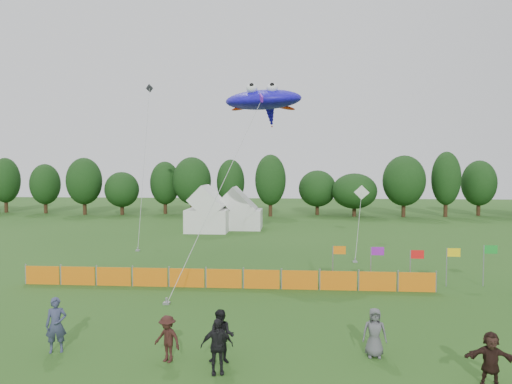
# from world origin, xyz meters

# --- Properties ---
(ground) EXTENTS (160.00, 160.00, 0.00)m
(ground) POSITION_xyz_m (0.00, 0.00, 0.00)
(ground) COLOR #234C16
(ground) RESTS_ON ground
(treeline) EXTENTS (104.57, 8.78, 8.36)m
(treeline) POSITION_xyz_m (1.61, 44.93, 4.18)
(treeline) COLOR #382314
(treeline) RESTS_ON ground
(tent_left) EXTENTS (4.19, 4.19, 3.70)m
(tent_left) POSITION_xyz_m (-6.58, 29.18, 1.87)
(tent_left) COLOR white
(tent_left) RESTS_ON ground
(tent_right) EXTENTS (4.71, 3.77, 3.33)m
(tent_right) POSITION_xyz_m (-3.67, 31.39, 1.68)
(tent_right) COLOR silver
(tent_right) RESTS_ON ground
(barrier_fence) EXTENTS (21.90, 0.06, 1.00)m
(barrier_fence) POSITION_xyz_m (-1.85, 7.87, 0.50)
(barrier_fence) COLOR orange
(barrier_fence) RESTS_ON ground
(flag_row) EXTENTS (8.73, 0.78, 2.22)m
(flag_row) POSITION_xyz_m (8.19, 9.08, 1.42)
(flag_row) COLOR gray
(flag_row) RESTS_ON ground
(spectator_a) EXTENTS (0.80, 0.66, 1.90)m
(spectator_a) POSITION_xyz_m (-6.38, -0.92, 0.95)
(spectator_a) COLOR #333755
(spectator_a) RESTS_ON ground
(spectator_b) EXTENTS (0.87, 0.68, 1.74)m
(spectator_b) POSITION_xyz_m (-0.57, -1.35, 0.87)
(spectator_b) COLOR black
(spectator_b) RESTS_ON ground
(spectator_c) EXTENTS (1.13, 0.92, 1.53)m
(spectator_c) POSITION_xyz_m (-2.35, -1.41, 0.77)
(spectator_c) COLOR black
(spectator_c) RESTS_ON ground
(spectator_d) EXTENTS (1.08, 0.65, 1.72)m
(spectator_d) POSITION_xyz_m (-0.59, -2.14, 0.86)
(spectator_d) COLOR black
(spectator_d) RESTS_ON ground
(spectator_e) EXTENTS (0.84, 0.58, 1.65)m
(spectator_e) POSITION_xyz_m (4.49, -0.49, 0.82)
(spectator_e) COLOR #505055
(spectator_e) RESTS_ON ground
(spectator_f) EXTENTS (1.54, 0.74, 1.60)m
(spectator_f) POSITION_xyz_m (7.49, -2.33, 0.80)
(spectator_f) COLOR black
(spectator_f) RESTS_ON ground
(stingray_kite) EXTENTS (7.20, 19.27, 12.16)m
(stingray_kite) POSITION_xyz_m (-0.27, 16.95, 11.13)
(stingray_kite) COLOR #1C10E4
(stingray_kite) RESTS_ON ground
(small_kite_white) EXTENTS (2.87, 11.20, 4.83)m
(small_kite_white) POSITION_xyz_m (7.54, 23.12, 3.12)
(small_kite_white) COLOR white
(small_kite_white) RESTS_ON ground
(small_kite_dark) EXTENTS (3.07, 11.69, 14.78)m
(small_kite_dark) POSITION_xyz_m (-11.42, 24.49, 8.16)
(small_kite_dark) COLOR black
(small_kite_dark) RESTS_ON ground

